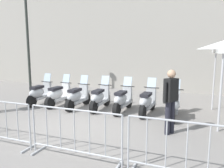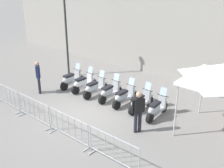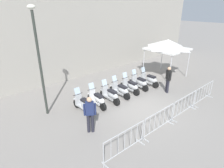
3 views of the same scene
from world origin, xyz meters
The scene contains 15 objects.
ground_plane centered at (0.00, 0.00, 0.00)m, with size 120.00×120.00×0.00m, color gray.
motorcycle_0 centered at (-2.71, 1.74, 0.45)m, with size 0.56×1.72×1.24m.
motorcycle_1 centered at (-1.81, 1.78, 0.45)m, with size 0.56×1.72×1.24m.
motorcycle_2 centered at (-0.91, 1.72, 0.45)m, with size 0.56×1.72×1.24m.
motorcycle_3 centered at (-0.01, 1.82, 0.45)m, with size 0.56×1.72×1.24m.
motorcycle_4 centered at (0.89, 1.84, 0.45)m, with size 0.56×1.72×1.24m.
motorcycle_5 centered at (1.79, 1.87, 0.45)m, with size 0.56×1.73×1.24m.
motorcycle_6 centered at (2.70, 1.78, 0.45)m, with size 0.56×1.72×1.24m.
barrier_segment_0 centered at (-3.22, -1.82, 0.52)m, with size 2.07×0.45×1.07m.
barrier_segment_1 centered at (-1.07, -1.81, 0.52)m, with size 2.07×0.45×1.07m.
barrier_segment_2 centered at (1.08, -1.80, 0.52)m, with size 2.07×0.45×1.07m.
barrier_segment_3 centered at (3.24, -1.80, 0.52)m, with size 2.07×0.45×1.07m.
street_lamp centered at (-4.25, 2.91, 3.24)m, with size 0.36×0.36×5.30m.
officer_near_row_end centered at (-3.41, 0.14, 0.98)m, with size 0.47×0.38×1.73m.
officer_mid_plaza centered at (2.73, 0.32, 0.98)m, with size 0.38×0.48×1.73m.
Camera 2 is at (7.88, -7.41, 5.85)m, focal length 43.25 mm.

